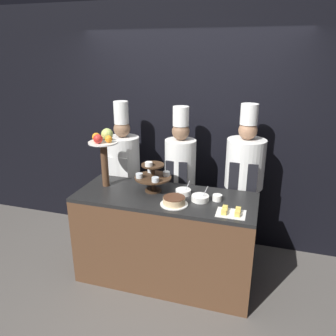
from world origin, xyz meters
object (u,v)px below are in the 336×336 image
Objects in this scene: fruit_pedestal at (104,147)px; serving_bowl_near at (200,198)px; tiered_stand at (153,175)px; chef_center_left at (180,175)px; cake_square_tray at (231,212)px; chef_left at (124,170)px; cake_round at (174,201)px; cup_white at (217,198)px; serving_bowl_far at (183,192)px; chef_center_right at (244,180)px.

fruit_pedestal is 1.09m from serving_bowl_near.
chef_center_left is (0.15, 0.50, -0.16)m from tiered_stand.
cake_square_tray is 0.14× the size of chef_left.
cake_round is (0.80, -0.24, -0.38)m from fruit_pedestal.
cake_square_tray is 1.52× the size of serving_bowl_near.
fruit_pedestal is at bearing -87.13° from chef_left.
chef_center_left is (-0.50, 0.53, -0.02)m from cup_white.
fruit_pedestal reaches higher than serving_bowl_far.
chef_center_right reaches higher than cup_white.
serving_bowl_far reaches higher than cake_square_tray.
cake_square_tray is (1.32, -0.27, -0.40)m from fruit_pedestal.
chef_center_left is at bearing 130.78° from cake_square_tray.
chef_left is at bearing 137.48° from tiered_stand.
serving_bowl_near reaches higher than serving_bowl_far.
chef_left is (-1.04, 0.58, -0.04)m from serving_bowl_near.
tiered_stand is 0.34m from serving_bowl_far.
chef_center_left is at bearing 73.73° from tiered_stand.
cake_round is 1.68× the size of serving_bowl_far.
serving_bowl_far is at bearing -29.53° from chef_left.
chef_left is (-0.83, 0.73, -0.05)m from cake_round.
cake_round is (0.28, -0.23, -0.13)m from tiered_stand.
cup_white is at bearing 18.28° from serving_bowl_near.
cake_round is 0.15× the size of chef_center_left.
chef_center_right is (1.36, 0.49, -0.39)m from fruit_pedestal.
chef_center_right is (0.85, 0.50, -0.14)m from tiered_stand.
fruit_pedestal is 0.34× the size of chef_left.
fruit_pedestal is at bearing 178.35° from cup_white.
cake_round is at bearing -95.39° from serving_bowl_far.
serving_bowl_near is at bearing -161.72° from cup_white.
serving_bowl_far is at bearing 152.78° from serving_bowl_near.
chef_center_right reaches higher than cake_round.
tiered_stand is at bearing -106.27° from chef_center_left.
fruit_pedestal is 0.92m from cake_round.
serving_bowl_far is (0.31, 0.02, -0.14)m from tiered_stand.
cup_white is (0.65, -0.03, -0.14)m from tiered_stand.
serving_bowl_near is (-0.31, 0.18, 0.01)m from cake_square_tray.
tiered_stand is 0.21× the size of chef_center_left.
serving_bowl_far is (-0.19, 0.10, -0.00)m from serving_bowl_near.
cake_round is at bearing -150.89° from cup_white.
chef_center_left is at bearing 180.00° from chef_center_right.
cake_round is 2.84× the size of cup_white.
fruit_pedestal is at bearing -143.29° from chef_center_left.
cake_round is 0.25m from serving_bowl_far.
chef_left is (-1.34, 0.76, -0.03)m from cake_square_tray.
chef_center_right is at bearing 69.23° from cup_white.
chef_left reaches higher than tiered_stand.
tiered_stand is 2.21× the size of serving_bowl_near.
fruit_pedestal is at bearing 163.63° from cake_round.
fruit_pedestal is 3.59× the size of serving_bowl_near.
cup_white is at bearing -7.73° from serving_bowl_far.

